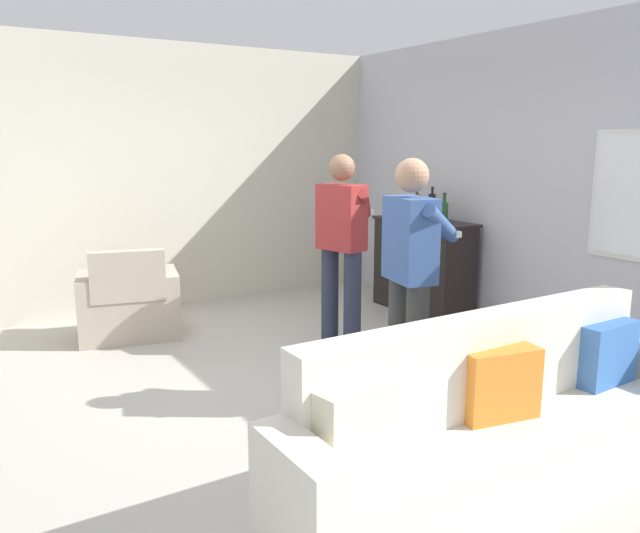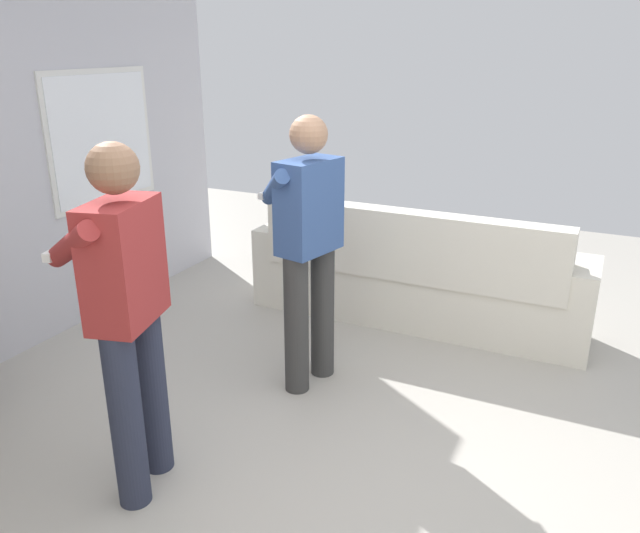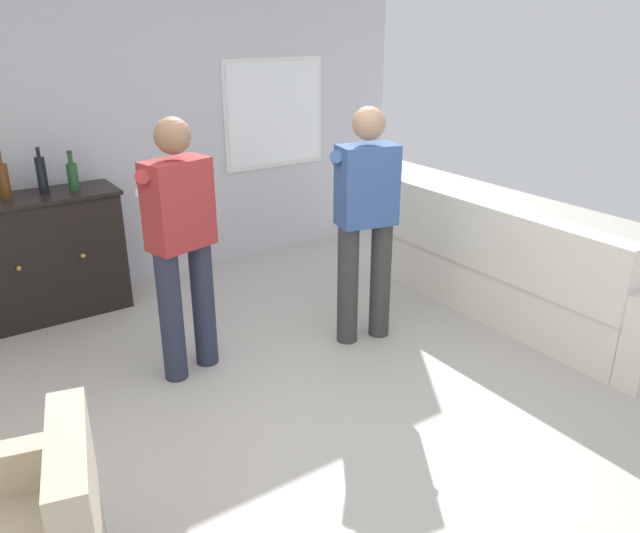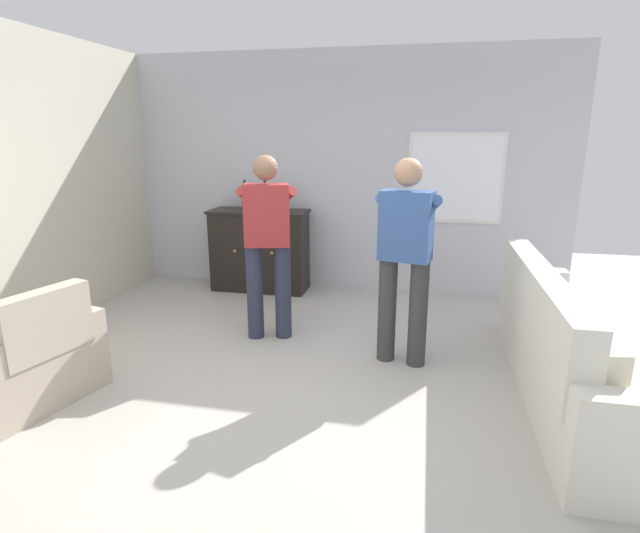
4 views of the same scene
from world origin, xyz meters
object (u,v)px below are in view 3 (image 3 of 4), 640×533
object	(u,v)px
sideboard_cabinet	(45,257)
bottle_liquor_amber	(73,175)
bottle_wine_green	(42,174)
bottle_spirits_clear	(4,180)
person_standing_right	(365,216)
person_standing_left	(180,238)
couch	(503,274)

from	to	relation	value
sideboard_cabinet	bottle_liquor_amber	xyz separation A→B (m)	(0.29, -0.00, 0.60)
bottle_wine_green	bottle_spirits_clear	xyz separation A→B (m)	(-0.26, 0.02, -0.01)
bottle_spirits_clear	bottle_wine_green	bearing A→B (deg)	-4.38
sideboard_cabinet	person_standing_right	xyz separation A→B (m)	(1.80, -1.69, 0.45)
sideboard_cabinet	bottle_spirits_clear	bearing A→B (deg)	166.08
sideboard_cabinet	person_standing_right	distance (m)	2.51
bottle_wine_green	person_standing_right	world-z (taller)	person_standing_right
sideboard_cabinet	person_standing_left	size ratio (longest dim) A/B	0.70
bottle_spirits_clear	person_standing_left	size ratio (longest dim) A/B	0.21
bottle_wine_green	bottle_spirits_clear	distance (m)	0.26
bottle_spirits_clear	person_standing_right	world-z (taller)	person_standing_right
sideboard_cabinet	bottle_liquor_amber	size ratio (longest dim) A/B	3.90
bottle_wine_green	person_standing_left	size ratio (longest dim) A/B	0.21
person_standing_left	person_standing_right	bearing A→B (deg)	-12.96
person_standing_left	couch	bearing A→B (deg)	-14.60
couch	sideboard_cabinet	size ratio (longest dim) A/B	2.18
sideboard_cabinet	bottle_liquor_amber	world-z (taller)	bottle_liquor_amber
sideboard_cabinet	bottle_spirits_clear	world-z (taller)	bottle_spirits_clear
bottle_spirits_clear	person_standing_left	bearing A→B (deg)	-62.80
couch	person_standing_left	bearing A→B (deg)	165.40
bottle_wine_green	person_standing_left	world-z (taller)	person_standing_left
bottle_wine_green	person_standing_left	distance (m)	1.52
bottle_spirits_clear	person_standing_right	distance (m)	2.64
bottle_liquor_amber	bottle_spirits_clear	bearing A→B (deg)	174.08
bottle_liquor_amber	person_standing_right	size ratio (longest dim) A/B	0.18
person_standing_right	sideboard_cabinet	bearing A→B (deg)	136.85
couch	sideboard_cabinet	distance (m)	3.56
sideboard_cabinet	person_standing_left	distance (m)	1.58
person_standing_left	sideboard_cabinet	bearing A→B (deg)	111.85
sideboard_cabinet	bottle_spirits_clear	xyz separation A→B (m)	(-0.18, 0.05, 0.62)
bottle_liquor_amber	bottle_wine_green	bearing A→B (deg)	172.23
bottle_liquor_amber	person_standing_right	distance (m)	2.27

